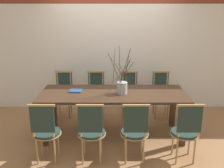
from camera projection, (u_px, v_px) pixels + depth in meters
name	position (u px, v px, depth m)	size (l,w,h in m)	color
ground_plane	(112.00, 134.00, 4.36)	(16.00, 16.00, 0.00)	#9E7047
wall_rear	(112.00, 34.00, 5.17)	(12.00, 0.06, 3.20)	white
dining_table	(112.00, 98.00, 4.17)	(2.42, 0.92, 0.77)	#422B1C
chair_near_leftend	(45.00, 130.00, 3.46)	(0.40, 0.40, 0.92)	#233833
chair_near_left	(90.00, 130.00, 3.46)	(0.40, 0.40, 0.92)	#233833
chair_near_center	(134.00, 130.00, 3.46)	(0.40, 0.40, 0.92)	#233833
chair_near_right	(185.00, 130.00, 3.46)	(0.40, 0.40, 0.92)	#233833
chair_far_leftend	(63.00, 93.00, 4.98)	(0.40, 0.40, 0.92)	#233833
chair_far_left	(95.00, 93.00, 4.99)	(0.40, 0.40, 0.92)	#233833
chair_far_center	(128.00, 93.00, 4.99)	(0.40, 0.40, 0.92)	#233833
chair_far_right	(160.00, 93.00, 4.99)	(0.40, 0.40, 0.92)	#233833
vase_centerpiece	(121.00, 87.00, 4.06)	(0.41, 0.41, 0.78)	#B2BCC1
book_stack	(75.00, 91.00, 4.20)	(0.22, 0.18, 0.02)	#234C8C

